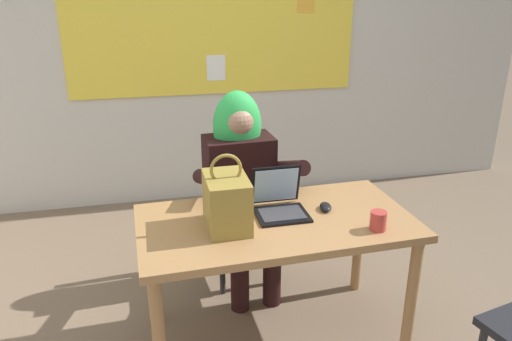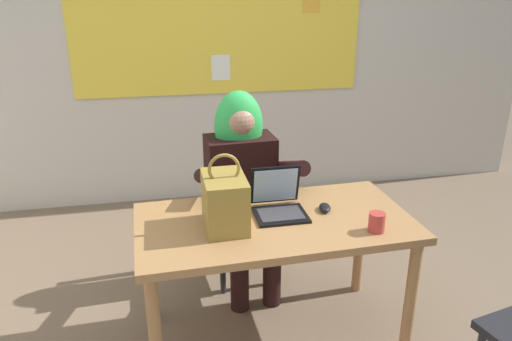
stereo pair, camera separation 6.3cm
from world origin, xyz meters
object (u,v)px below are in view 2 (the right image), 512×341
at_px(chair_at_desk, 238,202).
at_px(handbag, 225,201).
at_px(computer_mouse, 325,208).
at_px(laptop, 278,203).
at_px(person_costumed, 243,176).
at_px(coffee_mug, 377,222).
at_px(desk_main, 274,235).

bearing_deg(chair_at_desk, handbag, -19.41).
height_order(chair_at_desk, computer_mouse, chair_at_desk).
height_order(computer_mouse, handbag, handbag).
height_order(laptop, handbag, handbag).
distance_m(chair_at_desk, computer_mouse, 0.80).
distance_m(person_costumed, coffee_mug, 0.96).
xyz_separation_m(computer_mouse, handbag, (-0.54, -0.07, 0.12)).
bearing_deg(chair_at_desk, computer_mouse, 22.11).
bearing_deg(laptop, handbag, -160.96).
relative_size(laptop, coffee_mug, 2.87).
height_order(computer_mouse, coffee_mug, coffee_mug).
relative_size(desk_main, computer_mouse, 13.57).
xyz_separation_m(laptop, coffee_mug, (0.41, -0.30, -0.00)).
bearing_deg(laptop, coffee_mug, -35.65).
distance_m(laptop, computer_mouse, 0.25).
height_order(laptop, coffee_mug, laptop).
distance_m(desk_main, computer_mouse, 0.31).
xyz_separation_m(computer_mouse, coffee_mug, (0.17, -0.27, 0.03)).
bearing_deg(handbag, coffee_mug, -15.70).
height_order(chair_at_desk, handbag, handbag).
relative_size(chair_at_desk, laptop, 3.27).
bearing_deg(person_costumed, laptop, 7.14).
bearing_deg(laptop, computer_mouse, -7.10).
xyz_separation_m(desk_main, person_costumed, (-0.06, 0.60, 0.10)).
relative_size(computer_mouse, coffee_mug, 1.09).
xyz_separation_m(chair_at_desk, person_costumed, (0.01, -0.13, 0.23)).
distance_m(desk_main, laptop, 0.17).
bearing_deg(coffee_mug, person_costumed, 121.95).
height_order(desk_main, handbag, handbag).
relative_size(desk_main, person_costumed, 1.14).
relative_size(chair_at_desk, computer_mouse, 8.57).
bearing_deg(handbag, desk_main, 4.44).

